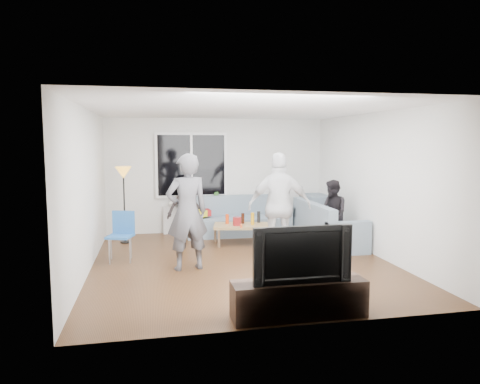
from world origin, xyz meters
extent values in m
cube|color=#56351C|center=(0.00, 0.00, -0.02)|extent=(5.00, 5.50, 0.04)
cube|color=white|center=(0.00, 0.00, 2.62)|extent=(5.00, 5.50, 0.04)
cube|color=silver|center=(0.00, 2.77, 1.30)|extent=(5.00, 0.04, 2.60)
cube|color=silver|center=(0.00, -2.77, 1.30)|extent=(5.00, 0.04, 2.60)
cube|color=silver|center=(-2.52, 0.00, 1.30)|extent=(0.04, 5.50, 2.60)
cube|color=silver|center=(2.52, 0.00, 1.30)|extent=(0.04, 5.50, 2.60)
cube|color=white|center=(-0.60, 2.69, 1.55)|extent=(1.62, 0.06, 1.47)
cube|color=black|center=(-0.60, 2.65, 1.55)|extent=(1.50, 0.02, 1.35)
cube|color=white|center=(-0.60, 2.64, 1.55)|extent=(0.05, 0.03, 1.35)
cube|color=silver|center=(-0.60, 2.65, 0.31)|extent=(1.30, 0.12, 0.62)
imported|color=#376A2A|center=(-0.07, 2.62, 0.78)|extent=(0.20, 0.17, 0.32)
imported|color=white|center=(-1.04, 2.62, 0.71)|extent=(0.22, 0.22, 0.18)
cube|color=slate|center=(2.40, 2.27, 0.42)|extent=(0.85, 0.85, 0.85)
cube|color=gold|center=(-0.54, 2.25, 0.51)|extent=(0.47, 0.43, 0.14)
cube|color=maroon|center=(-0.41, 2.33, 0.51)|extent=(0.39, 0.33, 0.13)
cube|color=#9F844D|center=(0.28, 1.34, 0.20)|extent=(1.20, 0.81, 0.40)
cylinder|color=maroon|center=(0.17, 1.25, 0.49)|extent=(0.17, 0.17, 0.17)
imported|color=#4A494E|center=(-0.94, -0.26, 0.94)|extent=(0.76, 0.58, 1.88)
imported|color=silver|center=(0.70, 0.07, 0.94)|extent=(1.17, 0.67, 1.89)
imported|color=black|center=(2.02, 0.81, 0.66)|extent=(0.54, 0.67, 1.32)
imported|color=black|center=(-0.77, 2.30, 0.66)|extent=(0.93, 0.65, 1.31)
cube|color=#312118|center=(0.18, -2.50, 0.22)|extent=(1.60, 0.40, 0.44)
imported|color=black|center=(0.18, -2.50, 0.78)|extent=(1.17, 0.15, 0.67)
cylinder|color=orange|center=(0.49, 1.26, 0.52)|extent=(0.07, 0.07, 0.25)
cylinder|color=red|center=(0.01, 1.49, 0.50)|extent=(0.07, 0.07, 0.20)
cylinder|color=black|center=(0.33, 1.45, 0.51)|extent=(0.07, 0.07, 0.21)
cylinder|color=black|center=(0.68, 1.48, 0.52)|extent=(0.07, 0.07, 0.24)
camera|label=1|loc=(-1.50, -7.28, 2.05)|focal=32.92mm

